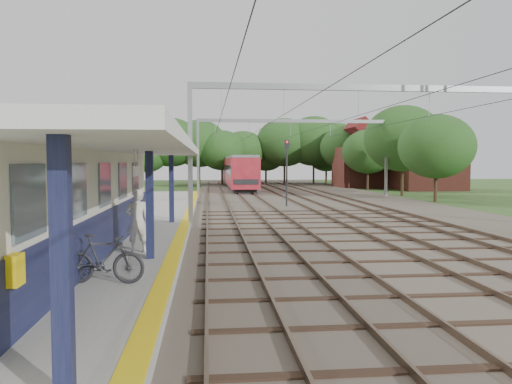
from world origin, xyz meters
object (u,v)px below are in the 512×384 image
bicycle (103,259)px  signal_post (287,164)px  train (236,170)px  person (137,221)px

bicycle → signal_post: bearing=-12.2°
bicycle → train: bearing=0.8°
person → bicycle: size_ratio=1.03×
signal_post → train: bearing=96.8°
bicycle → signal_post: size_ratio=0.41×
bicycle → train: (6.15, 53.67, 1.17)m
person → signal_post: size_ratio=0.42×
train → bicycle: bearing=-96.5°
person → train: 49.95m
train → signal_post: signal_post is taller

